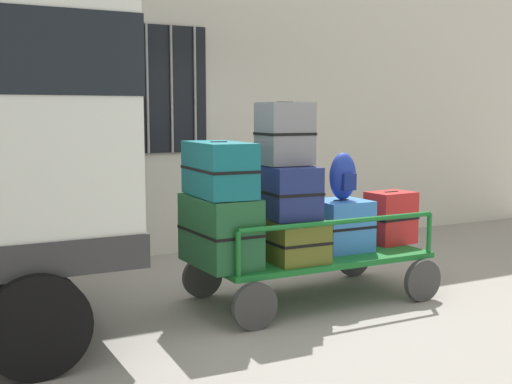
{
  "coord_description": "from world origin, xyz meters",
  "views": [
    {
      "loc": [
        -2.85,
        -5.06,
        1.73
      ],
      "look_at": [
        -0.2,
        -0.0,
        1.04
      ],
      "focal_mm": 46.28,
      "sensor_mm": 36.0,
      "label": 1
    }
  ],
  "objects_px": {
    "suitcase_midleft_middle": "(284,191)",
    "suitcase_midright_bottom": "(391,217)",
    "suitcase_left_middle": "(219,169)",
    "suitcase_center_bottom": "(341,225)",
    "suitcase_midleft_bottom": "(284,237)",
    "suitcase_midleft_top": "(285,134)",
    "luggage_cart": "(311,262)",
    "suitcase_left_bottom": "(220,231)",
    "backpack": "(343,177)"
  },
  "relations": [
    {
      "from": "suitcase_midleft_top",
      "to": "suitcase_midleft_bottom",
      "type": "bearing_deg",
      "value": 90.0
    },
    {
      "from": "suitcase_left_middle",
      "to": "suitcase_midright_bottom",
      "type": "relative_size",
      "value": 1.6
    },
    {
      "from": "backpack",
      "to": "suitcase_midleft_bottom",
      "type": "bearing_deg",
      "value": 179.98
    },
    {
      "from": "suitcase_midleft_bottom",
      "to": "suitcase_midleft_middle",
      "type": "distance_m",
      "value": 0.42
    },
    {
      "from": "suitcase_midleft_middle",
      "to": "suitcase_left_middle",
      "type": "bearing_deg",
      "value": 179.32
    },
    {
      "from": "suitcase_midleft_middle",
      "to": "suitcase_center_bottom",
      "type": "distance_m",
      "value": 0.73
    },
    {
      "from": "suitcase_midleft_top",
      "to": "suitcase_center_bottom",
      "type": "distance_m",
      "value": 1.07
    },
    {
      "from": "suitcase_left_middle",
      "to": "suitcase_midleft_bottom",
      "type": "relative_size",
      "value": 0.94
    },
    {
      "from": "suitcase_midleft_bottom",
      "to": "suitcase_midleft_middle",
      "type": "bearing_deg",
      "value": -90.0
    },
    {
      "from": "suitcase_midleft_middle",
      "to": "suitcase_midleft_top",
      "type": "bearing_deg",
      "value": -90.0
    },
    {
      "from": "suitcase_left_middle",
      "to": "backpack",
      "type": "height_order",
      "value": "suitcase_left_middle"
    },
    {
      "from": "suitcase_midleft_top",
      "to": "suitcase_midright_bottom",
      "type": "distance_m",
      "value": 1.52
    },
    {
      "from": "suitcase_center_bottom",
      "to": "suitcase_midright_bottom",
      "type": "relative_size",
      "value": 0.95
    },
    {
      "from": "suitcase_left_bottom",
      "to": "suitcase_midleft_bottom",
      "type": "relative_size",
      "value": 0.92
    },
    {
      "from": "luggage_cart",
      "to": "backpack",
      "type": "distance_m",
      "value": 0.84
    },
    {
      "from": "luggage_cart",
      "to": "suitcase_midleft_bottom",
      "type": "bearing_deg",
      "value": -174.08
    },
    {
      "from": "suitcase_left_bottom",
      "to": "backpack",
      "type": "bearing_deg",
      "value": 0.15
    },
    {
      "from": "suitcase_midleft_bottom",
      "to": "suitcase_midleft_top",
      "type": "xyz_separation_m",
      "value": [
        0.0,
        -0.01,
        0.92
      ]
    },
    {
      "from": "suitcase_midleft_top",
      "to": "backpack",
      "type": "bearing_deg",
      "value": 0.49
    },
    {
      "from": "suitcase_midleft_middle",
      "to": "backpack",
      "type": "height_order",
      "value": "backpack"
    },
    {
      "from": "suitcase_midleft_bottom",
      "to": "luggage_cart",
      "type": "bearing_deg",
      "value": 5.92
    },
    {
      "from": "suitcase_midleft_middle",
      "to": "suitcase_midright_bottom",
      "type": "relative_size",
      "value": 1.47
    },
    {
      "from": "suitcase_left_middle",
      "to": "suitcase_left_bottom",
      "type": "bearing_deg",
      "value": -90.0
    },
    {
      "from": "suitcase_midleft_middle",
      "to": "suitcase_midright_bottom",
      "type": "xyz_separation_m",
      "value": [
        1.26,
        0.07,
        -0.34
      ]
    },
    {
      "from": "suitcase_midleft_top",
      "to": "suitcase_center_bottom",
      "type": "height_order",
      "value": "suitcase_midleft_top"
    },
    {
      "from": "suitcase_midleft_bottom",
      "to": "suitcase_midleft_top",
      "type": "relative_size",
      "value": 1.6
    },
    {
      "from": "suitcase_midleft_bottom",
      "to": "suitcase_midleft_middle",
      "type": "xyz_separation_m",
      "value": [
        -0.0,
        -0.0,
        0.42
      ]
    },
    {
      "from": "suitcase_left_bottom",
      "to": "suitcase_center_bottom",
      "type": "distance_m",
      "value": 1.26
    },
    {
      "from": "suitcase_left_bottom",
      "to": "suitcase_midright_bottom",
      "type": "height_order",
      "value": "suitcase_left_bottom"
    },
    {
      "from": "luggage_cart",
      "to": "suitcase_left_middle",
      "type": "xyz_separation_m",
      "value": [
        -0.95,
        -0.03,
        0.9
      ]
    },
    {
      "from": "suitcase_midleft_top",
      "to": "backpack",
      "type": "xyz_separation_m",
      "value": [
        0.63,
        0.01,
        -0.41
      ]
    },
    {
      "from": "suitcase_midleft_middle",
      "to": "luggage_cart",
      "type": "bearing_deg",
      "value": 6.27
    },
    {
      "from": "suitcase_midright_bottom",
      "to": "suitcase_midleft_bottom",
      "type": "bearing_deg",
      "value": -176.9
    },
    {
      "from": "suitcase_midright_bottom",
      "to": "backpack",
      "type": "relative_size",
      "value": 1.18
    },
    {
      "from": "luggage_cart",
      "to": "suitcase_midright_bottom",
      "type": "height_order",
      "value": "suitcase_midright_bottom"
    },
    {
      "from": "suitcase_midleft_bottom",
      "to": "suitcase_center_bottom",
      "type": "xyz_separation_m",
      "value": [
        0.63,
        0.02,
        0.05
      ]
    },
    {
      "from": "suitcase_midright_bottom",
      "to": "luggage_cart",
      "type": "bearing_deg",
      "value": -177.84
    },
    {
      "from": "backpack",
      "to": "luggage_cart",
      "type": "bearing_deg",
      "value": 174.09
    },
    {
      "from": "suitcase_left_middle",
      "to": "suitcase_midleft_bottom",
      "type": "distance_m",
      "value": 0.9
    },
    {
      "from": "luggage_cart",
      "to": "suitcase_midleft_bottom",
      "type": "distance_m",
      "value": 0.41
    },
    {
      "from": "suitcase_midleft_middle",
      "to": "suitcase_midleft_bottom",
      "type": "bearing_deg",
      "value": 90.0
    },
    {
      "from": "suitcase_midleft_bottom",
      "to": "suitcase_midleft_middle",
      "type": "height_order",
      "value": "suitcase_midleft_middle"
    },
    {
      "from": "luggage_cart",
      "to": "suitcase_midleft_top",
      "type": "xyz_separation_m",
      "value": [
        -0.32,
        -0.04,
        1.19
      ]
    },
    {
      "from": "suitcase_left_middle",
      "to": "backpack",
      "type": "bearing_deg",
      "value": -0.26
    },
    {
      "from": "suitcase_left_middle",
      "to": "suitcase_midleft_top",
      "type": "distance_m",
      "value": 0.69
    },
    {
      "from": "suitcase_left_middle",
      "to": "suitcase_center_bottom",
      "type": "xyz_separation_m",
      "value": [
        1.26,
        0.02,
        -0.58
      ]
    },
    {
      "from": "suitcase_midleft_top",
      "to": "suitcase_left_middle",
      "type": "bearing_deg",
      "value": 178.99
    },
    {
      "from": "luggage_cart",
      "to": "suitcase_left_middle",
      "type": "distance_m",
      "value": 1.31
    },
    {
      "from": "suitcase_midleft_bottom",
      "to": "suitcase_midright_bottom",
      "type": "xyz_separation_m",
      "value": [
        1.26,
        0.07,
        0.07
      ]
    },
    {
      "from": "suitcase_midleft_top",
      "to": "suitcase_midright_bottom",
      "type": "xyz_separation_m",
      "value": [
        1.26,
        0.07,
        -0.85
      ]
    }
  ]
}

